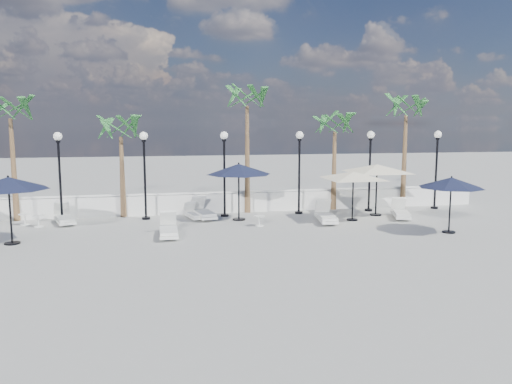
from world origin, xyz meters
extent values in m
plane|color=#989893|center=(0.00, 0.00, 0.00)|extent=(100.00, 100.00, 0.00)
cube|color=silver|center=(0.00, 7.50, 0.45)|extent=(26.00, 0.30, 0.90)
cube|color=silver|center=(0.00, 7.50, 0.97)|extent=(26.00, 0.12, 0.08)
cylinder|color=black|center=(-7.00, 6.50, 0.05)|extent=(0.36, 0.36, 0.10)
cylinder|color=black|center=(-7.00, 6.50, 1.75)|extent=(0.10, 0.10, 3.50)
cylinder|color=black|center=(-7.00, 6.50, 3.45)|extent=(0.18, 0.18, 0.10)
sphere|color=white|center=(-7.00, 6.50, 3.66)|extent=(0.36, 0.36, 0.36)
cylinder|color=black|center=(-3.50, 6.50, 0.05)|extent=(0.36, 0.36, 0.10)
cylinder|color=black|center=(-3.50, 6.50, 1.75)|extent=(0.10, 0.10, 3.50)
cylinder|color=black|center=(-3.50, 6.50, 3.45)|extent=(0.18, 0.18, 0.10)
sphere|color=white|center=(-3.50, 6.50, 3.66)|extent=(0.36, 0.36, 0.36)
cylinder|color=black|center=(0.00, 6.50, 0.05)|extent=(0.36, 0.36, 0.10)
cylinder|color=black|center=(0.00, 6.50, 1.75)|extent=(0.10, 0.10, 3.50)
cylinder|color=black|center=(0.00, 6.50, 3.45)|extent=(0.18, 0.18, 0.10)
sphere|color=white|center=(0.00, 6.50, 3.66)|extent=(0.36, 0.36, 0.36)
cylinder|color=black|center=(3.50, 6.50, 0.05)|extent=(0.36, 0.36, 0.10)
cylinder|color=black|center=(3.50, 6.50, 1.75)|extent=(0.10, 0.10, 3.50)
cylinder|color=black|center=(3.50, 6.50, 3.45)|extent=(0.18, 0.18, 0.10)
sphere|color=white|center=(3.50, 6.50, 3.66)|extent=(0.36, 0.36, 0.36)
cylinder|color=black|center=(7.00, 6.50, 0.05)|extent=(0.36, 0.36, 0.10)
cylinder|color=black|center=(7.00, 6.50, 1.75)|extent=(0.10, 0.10, 3.50)
cylinder|color=black|center=(7.00, 6.50, 3.45)|extent=(0.18, 0.18, 0.10)
sphere|color=white|center=(7.00, 6.50, 3.66)|extent=(0.36, 0.36, 0.36)
cylinder|color=black|center=(10.50, 6.50, 0.05)|extent=(0.36, 0.36, 0.10)
cylinder|color=black|center=(10.50, 6.50, 1.75)|extent=(0.10, 0.10, 3.50)
cylinder|color=black|center=(10.50, 6.50, 3.45)|extent=(0.18, 0.18, 0.10)
sphere|color=white|center=(10.50, 6.50, 3.66)|extent=(0.36, 0.36, 0.36)
cone|color=brown|center=(-9.00, 7.30, 2.20)|extent=(0.28, 0.28, 4.40)
cone|color=brown|center=(-4.50, 7.30, 1.80)|extent=(0.28, 0.28, 3.60)
cone|color=brown|center=(1.20, 7.30, 2.50)|extent=(0.28, 0.28, 5.00)
cone|color=brown|center=(5.50, 7.30, 1.90)|extent=(0.28, 0.28, 3.80)
cone|color=brown|center=(9.20, 7.30, 2.30)|extent=(0.28, 0.28, 4.60)
cube|color=white|center=(-6.86, 6.20, 0.16)|extent=(1.21, 2.04, 0.10)
cube|color=white|center=(-6.78, 5.95, 0.27)|extent=(0.98, 1.43, 0.10)
cube|color=white|center=(-7.10, 6.95, 0.55)|extent=(0.72, 0.62, 0.61)
cube|color=white|center=(-1.41, 6.20, 0.13)|extent=(0.92, 1.70, 0.09)
cube|color=white|center=(-1.36, 5.99, 0.23)|extent=(0.76, 1.18, 0.09)
cube|color=white|center=(-1.57, 6.84, 0.45)|extent=(0.58, 0.49, 0.51)
cube|color=white|center=(-1.01, 6.20, 0.17)|extent=(1.08, 2.17, 0.11)
cube|color=white|center=(-0.96, 5.93, 0.29)|extent=(0.91, 1.50, 0.11)
cube|color=white|center=(-1.18, 7.02, 0.58)|extent=(0.73, 0.61, 0.65)
cube|color=white|center=(-2.62, 2.85, 0.16)|extent=(0.69, 2.00, 0.11)
cube|color=white|center=(-2.62, 2.58, 0.28)|extent=(0.64, 1.35, 0.11)
cube|color=white|center=(-2.61, 3.66, 0.56)|extent=(0.63, 0.48, 0.62)
cube|color=white|center=(7.64, 4.50, 0.16)|extent=(1.27, 2.06, 0.11)
cube|color=white|center=(7.55, 4.26, 0.27)|extent=(1.02, 1.45, 0.11)
cube|color=white|center=(7.91, 5.25, 0.55)|extent=(0.73, 0.64, 0.61)
cube|color=white|center=(4.06, 4.26, 0.17)|extent=(1.01, 2.15, 0.11)
cube|color=white|center=(4.01, 3.98, 0.29)|extent=(0.86, 1.48, 0.11)
cube|color=white|center=(4.19, 5.09, 0.58)|extent=(0.72, 0.58, 0.65)
cylinder|color=white|center=(-7.78, 5.71, 0.01)|extent=(0.37, 0.37, 0.03)
cylinder|color=white|center=(-7.78, 5.71, 0.22)|extent=(0.06, 0.06, 0.44)
cylinder|color=white|center=(-7.78, 5.71, 0.45)|extent=(0.48, 0.48, 0.03)
cylinder|color=white|center=(-8.41, 6.20, 0.01)|extent=(0.38, 0.38, 0.03)
cylinder|color=white|center=(-8.41, 6.20, 0.23)|extent=(0.06, 0.06, 0.45)
cylinder|color=white|center=(-8.41, 6.20, 0.46)|extent=(0.49, 0.49, 0.03)
cylinder|color=white|center=(1.10, 4.07, 0.01)|extent=(0.34, 0.34, 0.03)
cylinder|color=white|center=(1.10, 4.07, 0.20)|extent=(0.05, 0.05, 0.41)
cylinder|color=white|center=(1.10, 4.07, 0.42)|extent=(0.44, 0.44, 0.03)
cylinder|color=black|center=(-8.03, 2.77, 0.03)|extent=(0.53, 0.53, 0.06)
cylinder|color=black|center=(-8.03, 2.77, 1.16)|extent=(0.07, 0.07, 2.32)
cone|color=black|center=(-8.03, 2.77, 2.15)|extent=(2.74, 2.74, 0.43)
sphere|color=black|center=(-8.03, 2.77, 2.38)|extent=(0.08, 0.08, 0.08)
cylinder|color=black|center=(0.49, 5.52, 0.03)|extent=(0.56, 0.56, 0.06)
cylinder|color=black|center=(0.49, 5.52, 1.21)|extent=(0.07, 0.07, 2.41)
cone|color=black|center=(0.49, 5.52, 2.23)|extent=(2.82, 2.82, 0.45)
sphere|color=black|center=(0.49, 5.52, 2.49)|extent=(0.08, 0.08, 0.08)
cylinder|color=black|center=(8.03, 1.37, 0.03)|extent=(0.49, 0.49, 0.05)
cylinder|color=black|center=(8.03, 1.37, 1.06)|extent=(0.06, 0.06, 2.11)
cone|color=black|center=(8.03, 1.37, 1.95)|extent=(2.46, 2.46, 0.40)
sphere|color=black|center=(8.03, 1.37, 2.17)|extent=(0.07, 0.07, 0.07)
cylinder|color=black|center=(5.32, 4.45, 0.03)|extent=(0.48, 0.48, 0.06)
cylinder|color=black|center=(5.32, 4.45, 1.06)|extent=(0.06, 0.06, 2.11)
pyramid|color=beige|center=(5.32, 4.45, 2.14)|extent=(4.68, 4.68, 0.32)
cylinder|color=black|center=(6.84, 5.37, 0.03)|extent=(0.54, 0.54, 0.06)
cylinder|color=black|center=(6.84, 5.37, 1.16)|extent=(0.07, 0.07, 2.32)
pyramid|color=beige|center=(6.84, 5.37, 2.35)|extent=(5.04, 5.04, 0.36)
camera|label=1|loc=(-3.06, -15.65, 4.19)|focal=35.00mm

